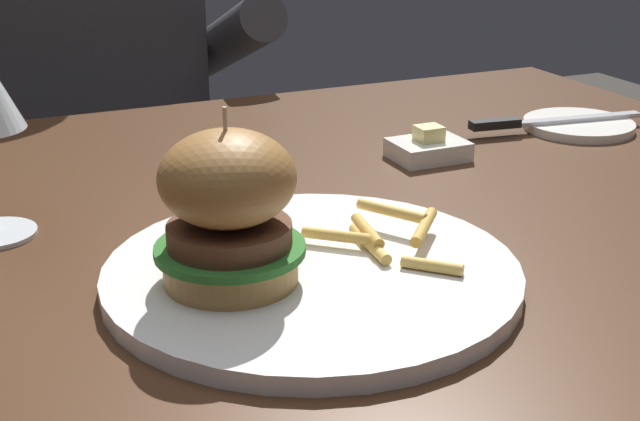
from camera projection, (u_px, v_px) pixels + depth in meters
dining_table at (297, 308)px, 0.83m from camera, size 1.15×0.85×0.74m
main_plate at (312, 274)px, 0.66m from camera, size 0.31×0.31×0.01m
burger_sandwich at (228, 208)px, 0.62m from camera, size 0.11×0.11×0.13m
fries_pile at (386, 234)px, 0.69m from camera, size 0.11×0.13×0.02m
bread_plate at (579, 125)px, 1.05m from camera, size 0.13×0.13×0.01m
table_knife at (541, 121)px, 1.04m from camera, size 0.22×0.04×0.01m
butter_dish at (428, 148)px, 0.94m from camera, size 0.08×0.06×0.04m
diner_person at (88, 177)px, 1.43m from camera, size 0.51×0.36×1.18m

